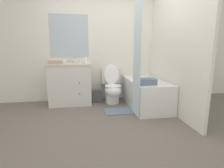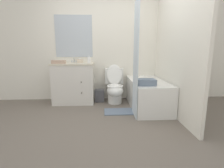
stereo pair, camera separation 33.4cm
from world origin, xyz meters
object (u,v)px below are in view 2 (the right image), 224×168
(bathtub, at_px, (147,94))
(soap_dispenser, at_px, (89,60))
(bath_mat, at_px, (119,112))
(toilet, at_px, (115,87))
(vanity_cabinet, at_px, (74,83))
(sink_faucet, at_px, (74,61))
(bath_towel_folded, at_px, (146,82))
(hand_towel_folded, at_px, (59,62))
(tissue_box, at_px, (80,61))
(wastebasket, at_px, (100,95))

(bathtub, bearing_deg, soap_dispenser, 160.30)
(soap_dispenser, distance_m, bath_mat, 1.33)
(toilet, distance_m, bath_mat, 0.72)
(vanity_cabinet, xyz_separation_m, soap_dispenser, (0.35, 0.01, 0.51))
(soap_dispenser, bearing_deg, sink_faucet, 151.37)
(sink_faucet, bearing_deg, bath_towel_folded, -36.58)
(sink_faucet, distance_m, hand_towel_folded, 0.45)
(bathtub, relative_size, bath_mat, 2.43)
(tissue_box, height_order, soap_dispenser, soap_dispenser)
(bathtub, relative_size, wastebasket, 5.00)
(toilet, xyz_separation_m, soap_dispenser, (-0.56, 0.07, 0.61))
(wastebasket, relative_size, bath_mat, 0.49)
(bath_towel_folded, bearing_deg, soap_dispenser, 141.13)
(tissue_box, relative_size, bath_mat, 0.21)
(wastebasket, bearing_deg, vanity_cabinet, -177.01)
(sink_faucet, distance_m, bath_mat, 1.60)
(bath_towel_folded, bearing_deg, sink_faucet, 143.42)
(bathtub, xyz_separation_m, soap_dispenser, (-1.22, 0.44, 0.68))
(sink_faucet, height_order, soap_dispenser, soap_dispenser)
(wastebasket, xyz_separation_m, soap_dispenser, (-0.22, -0.02, 0.82))
(vanity_cabinet, relative_size, wastebasket, 3.21)
(wastebasket, bearing_deg, bath_mat, -61.70)
(wastebasket, height_order, tissue_box, tissue_box)
(hand_towel_folded, bearing_deg, vanity_cabinet, 29.38)
(vanity_cabinet, xyz_separation_m, tissue_box, (0.14, 0.09, 0.48))
(toilet, height_order, soap_dispenser, soap_dispenser)
(bathtub, distance_m, bath_towel_folded, 0.56)
(sink_faucet, xyz_separation_m, toilet, (0.91, -0.26, -0.58))
(vanity_cabinet, bearing_deg, sink_faucet, 90.00)
(soap_dispenser, bearing_deg, bath_towel_folded, -38.87)
(soap_dispenser, bearing_deg, hand_towel_folded, -165.05)
(sink_faucet, bearing_deg, toilet, -16.15)
(bath_mat, bearing_deg, hand_towel_folded, 156.51)
(tissue_box, height_order, hand_towel_folded, tissue_box)
(sink_faucet, distance_m, bathtub, 1.81)
(vanity_cabinet, xyz_separation_m, hand_towel_folded, (-0.27, -0.15, 0.47))
(tissue_box, distance_m, hand_towel_folded, 0.48)
(bathtub, bearing_deg, bath_mat, -156.56)
(bathtub, relative_size, bath_towel_folded, 4.30)
(vanity_cabinet, height_order, toilet, vanity_cabinet)
(sink_faucet, xyz_separation_m, bath_towel_folded, (1.42, -1.05, -0.31))
(sink_faucet, height_order, bath_towel_folded, sink_faucet)
(tissue_box, relative_size, bath_towel_folded, 0.37)
(vanity_cabinet, distance_m, tissue_box, 0.51)
(sink_faucet, distance_m, bath_towel_folded, 1.80)
(hand_towel_folded, bearing_deg, wastebasket, 12.25)
(bathtub, xyz_separation_m, hand_towel_folded, (-1.84, 0.27, 0.65))
(toilet, distance_m, wastebasket, 0.41)
(vanity_cabinet, xyz_separation_m, bathtub, (1.57, -0.42, -0.17))
(bath_towel_folded, bearing_deg, bathtub, 70.76)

